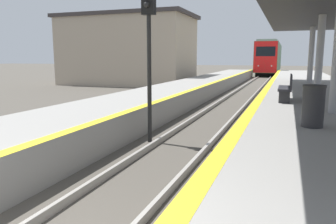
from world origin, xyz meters
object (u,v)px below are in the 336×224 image
Objects in this scene: signal_near at (149,31)px; bench at (287,87)px; trash_bin at (313,106)px; train at (270,58)px.

signal_near is 5.56m from bench.
bench is at bearing 97.13° from trash_bin.
train is 10.83× the size of bench.
trash_bin is 4.53m from bench.
signal_near reaches higher than trash_bin.
train is 20.81× the size of trash_bin.
train is at bearing 94.24° from trash_bin.
bench is at bearing 46.56° from signal_near.
train is 38.15m from bench.
signal_near is 4.60m from trash_bin.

